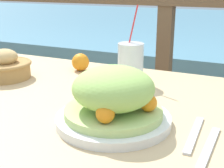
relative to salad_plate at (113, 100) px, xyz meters
The scene contains 9 objects.
patio_table 0.20m from the salad_plate, 161.97° to the left, with size 1.22×0.90×0.73m.
railing_fence 0.90m from the salad_plate, 97.88° to the left, with size 2.80×0.08×1.03m.
sea_backdrop 3.43m from the salad_plate, 92.08° to the left, with size 12.00×4.00×0.56m.
salad_plate is the anchor object (origin of this frame).
drink_glass 0.32m from the salad_plate, 104.35° to the left, with size 0.08×0.08×0.25m.
bread_basket 0.52m from the salad_plate, 160.34° to the left, with size 0.18×0.18×0.10m.
fork 0.19m from the salad_plate, ahead, with size 0.02×0.18×0.00m.
knife 0.23m from the salad_plate, ahead, with size 0.02×0.18×0.00m.
orange_near_basket 0.47m from the salad_plate, 129.43° to the left, with size 0.06×0.06×0.06m.
Camera 1 is at (0.40, -0.65, 1.05)m, focal length 50.00 mm.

